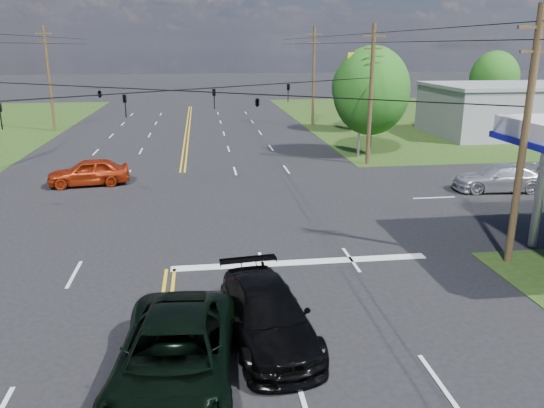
{
  "coord_description": "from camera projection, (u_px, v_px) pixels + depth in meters",
  "views": [
    {
      "loc": [
        1.34,
        -14.75,
        8.09
      ],
      "look_at": [
        4.13,
        6.0,
        1.82
      ],
      "focal_mm": 35.0,
      "sensor_mm": 36.0,
      "label": 1
    }
  ],
  "objects": [
    {
      "name": "ground",
      "position": [
        178.0,
        208.0,
        27.55
      ],
      "size": [
        280.0,
        280.0,
        0.0
      ],
      "primitive_type": "plane",
      "color": "black",
      "rests_on": "ground"
    },
    {
      "name": "grass_ne",
      "position": [
        488.0,
        117.0,
        62.4
      ],
      "size": [
        46.0,
        48.0,
        0.03
      ],
      "primitive_type": "cube",
      "color": "#213A12",
      "rests_on": "ground"
    },
    {
      "name": "stop_bar",
      "position": [
        301.0,
        263.0,
        20.59
      ],
      "size": [
        10.0,
        0.5,
        0.02
      ],
      "primitive_type": "cube",
      "color": "silver",
      "rests_on": "ground"
    },
    {
      "name": "retail_ne",
      "position": [
        508.0,
        111.0,
        49.73
      ],
      "size": [
        14.0,
        10.0,
        4.4
      ],
      "primitive_type": "cube",
      "color": "gray",
      "rests_on": "ground"
    },
    {
      "name": "pole_se",
      "position": [
        524.0,
        137.0,
        19.25
      ],
      "size": [
        1.6,
        0.28,
        9.5
      ],
      "color": "#422E1C",
      "rests_on": "ground"
    },
    {
      "name": "pole_ne",
      "position": [
        371.0,
        94.0,
        36.34
      ],
      "size": [
        1.6,
        0.28,
        9.5
      ],
      "color": "#422E1C",
      "rests_on": "ground"
    },
    {
      "name": "pole_left_far",
      "position": [
        49.0,
        77.0,
        51.0
      ],
      "size": [
        1.6,
        0.28,
        10.0
      ],
      "color": "#422E1C",
      "rests_on": "ground"
    },
    {
      "name": "pole_right_far",
      "position": [
        314.0,
        75.0,
        54.31
      ],
      "size": [
        1.6,
        0.28,
        10.0
      ],
      "color": "#422E1C",
      "rests_on": "ground"
    },
    {
      "name": "span_wire_signals",
      "position": [
        172.0,
        90.0,
        25.83
      ],
      "size": [
        26.0,
        18.0,
        1.13
      ],
      "color": "black",
      "rests_on": "ground"
    },
    {
      "name": "power_lines",
      "position": [
        166.0,
        34.0,
        23.19
      ],
      "size": [
        26.04,
        100.0,
        0.64
      ],
      "color": "black",
      "rests_on": "ground"
    },
    {
      "name": "tree_right_a",
      "position": [
        371.0,
        91.0,
        39.33
      ],
      "size": [
        5.7,
        5.7,
        8.18
      ],
      "color": "#422E1C",
      "rests_on": "ground"
    },
    {
      "name": "tree_right_b",
      "position": [
        357.0,
        87.0,
        51.23
      ],
      "size": [
        4.94,
        4.94,
        7.09
      ],
      "color": "#422E1C",
      "rests_on": "ground"
    },
    {
      "name": "tree_far_r",
      "position": [
        494.0,
        79.0,
        59.07
      ],
      "size": [
        5.32,
        5.32,
        7.63
      ],
      "color": "#422E1C",
      "rests_on": "ground"
    },
    {
      "name": "pickup_dkgreen",
      "position": [
        175.0,
        358.0,
        12.8
      ],
      "size": [
        3.36,
        6.4,
        1.72
      ],
      "primitive_type": "imported",
      "rotation": [
        0.0,
        0.0,
        -0.08
      ],
      "color": "black",
      "rests_on": "ground"
    },
    {
      "name": "suv_black",
      "position": [
        267.0,
        315.0,
        14.99
      ],
      "size": [
        2.84,
        5.63,
        1.57
      ],
      "primitive_type": "imported",
      "rotation": [
        0.0,
        0.0,
        0.12
      ],
      "color": "black",
      "rests_on": "ground"
    },
    {
      "name": "sedan_red",
      "position": [
        89.0,
        172.0,
        31.84
      ],
      "size": [
        4.93,
        2.46,
        1.62
      ],
      "primitive_type": "imported",
      "rotation": [
        0.0,
        0.0,
        -1.45
      ],
      "color": "#98250B",
      "rests_on": "ground"
    },
    {
      "name": "sedan_far",
      "position": [
        499.0,
        178.0,
        30.62
      ],
      "size": [
        5.41,
        2.63,
        1.52
      ],
      "primitive_type": "imported",
      "rotation": [
        0.0,
        0.0,
        -1.67
      ],
      "color": "silver",
      "rests_on": "ground"
    },
    {
      "name": "polesign_ne",
      "position": [
        362.0,
        76.0,
        38.53
      ],
      "size": [
        2.12,
        0.69,
        7.7
      ],
      "color": "#A5A5AA",
      "rests_on": "ground"
    }
  ]
}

